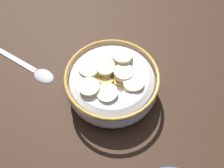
{
  "coord_description": "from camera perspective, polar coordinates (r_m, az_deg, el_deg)",
  "views": [
    {
      "loc": [
        20.03,
        -13.87,
        42.49
      ],
      "look_at": [
        0.0,
        0.0,
        3.0
      ],
      "focal_mm": 42.95,
      "sensor_mm": 36.0,
      "label": 1
    }
  ],
  "objects": [
    {
      "name": "spoon",
      "position": [
        0.54,
        -16.45,
        3.05
      ],
      "size": [
        16.1,
        8.28,
        0.8
      ],
      "color": "#A5A5AD",
      "rests_on": "ground_plane"
    },
    {
      "name": "cereal_bowl",
      "position": [
        0.46,
        -0.01,
        0.12
      ],
      "size": [
        16.05,
        16.05,
        6.61
      ],
      "color": "silver",
      "rests_on": "ground_plane"
    },
    {
      "name": "ground_plane",
      "position": [
        0.5,
        0.0,
        -2.42
      ],
      "size": [
        109.78,
        109.78,
        2.0
      ],
      "primitive_type": "cube",
      "color": "#332116"
    }
  ]
}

